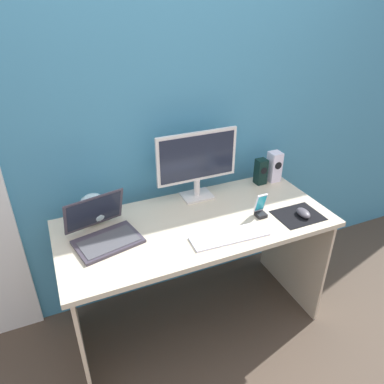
{
  "coord_description": "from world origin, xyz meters",
  "views": [
    {
      "loc": [
        -0.67,
        -1.49,
        1.86
      ],
      "look_at": [
        -0.03,
        -0.02,
        0.96
      ],
      "focal_mm": 33.98,
      "sensor_mm": 36.0,
      "label": 1
    }
  ],
  "objects_px": {
    "monitor": "(197,162)",
    "laptop": "(103,231)",
    "speaker_right": "(274,167)",
    "phone_in_dock": "(261,208)",
    "keyboard_external": "(230,236)",
    "mouse": "(303,213)",
    "speaker_near_monitor": "(261,172)",
    "fishbowl": "(94,208)"
  },
  "relations": [
    {
      "from": "speaker_right",
      "to": "keyboard_external",
      "type": "bearing_deg",
      "value": -142.02
    },
    {
      "from": "phone_in_dock",
      "to": "keyboard_external",
      "type": "bearing_deg",
      "value": -156.64
    },
    {
      "from": "laptop",
      "to": "monitor",
      "type": "bearing_deg",
      "value": 18.38
    },
    {
      "from": "speaker_right",
      "to": "phone_in_dock",
      "type": "xyz_separation_m",
      "value": [
        -0.31,
        -0.33,
        -0.05
      ]
    },
    {
      "from": "speaker_right",
      "to": "mouse",
      "type": "bearing_deg",
      "value": -102.38
    },
    {
      "from": "fishbowl",
      "to": "keyboard_external",
      "type": "xyz_separation_m",
      "value": [
        0.6,
        -0.42,
        -0.07
      ]
    },
    {
      "from": "monitor",
      "to": "laptop",
      "type": "height_order",
      "value": "monitor"
    },
    {
      "from": "monitor",
      "to": "fishbowl",
      "type": "relative_size",
      "value": 3.0
    },
    {
      "from": "speaker_near_monitor",
      "to": "fishbowl",
      "type": "bearing_deg",
      "value": -179.34
    },
    {
      "from": "speaker_near_monitor",
      "to": "phone_in_dock",
      "type": "xyz_separation_m",
      "value": [
        -0.21,
        -0.33,
        -0.03
      ]
    },
    {
      "from": "keyboard_external",
      "to": "mouse",
      "type": "distance_m",
      "value": 0.46
    },
    {
      "from": "monitor",
      "to": "laptop",
      "type": "distance_m",
      "value": 0.66
    },
    {
      "from": "monitor",
      "to": "mouse",
      "type": "xyz_separation_m",
      "value": [
        0.45,
        -0.43,
        -0.21
      ]
    },
    {
      "from": "mouse",
      "to": "fishbowl",
      "type": "bearing_deg",
      "value": 164.52
    },
    {
      "from": "monitor",
      "to": "phone_in_dock",
      "type": "bearing_deg",
      "value": -54.79
    },
    {
      "from": "monitor",
      "to": "phone_in_dock",
      "type": "xyz_separation_m",
      "value": [
        0.23,
        -0.33,
        -0.18
      ]
    },
    {
      "from": "keyboard_external",
      "to": "fishbowl",
      "type": "bearing_deg",
      "value": 147.36
    },
    {
      "from": "speaker_near_monitor",
      "to": "phone_in_dock",
      "type": "relative_size",
      "value": 1.2
    },
    {
      "from": "phone_in_dock",
      "to": "mouse",
      "type": "bearing_deg",
      "value": -24.77
    },
    {
      "from": "monitor",
      "to": "keyboard_external",
      "type": "bearing_deg",
      "value": -91.81
    },
    {
      "from": "laptop",
      "to": "keyboard_external",
      "type": "xyz_separation_m",
      "value": [
        0.59,
        -0.24,
        -0.04
      ]
    },
    {
      "from": "laptop",
      "to": "fishbowl",
      "type": "height_order",
      "value": "laptop"
    },
    {
      "from": "speaker_near_monitor",
      "to": "mouse",
      "type": "xyz_separation_m",
      "value": [
        0.01,
        -0.43,
        -0.06
      ]
    },
    {
      "from": "mouse",
      "to": "phone_in_dock",
      "type": "distance_m",
      "value": 0.24
    },
    {
      "from": "mouse",
      "to": "speaker_right",
      "type": "bearing_deg",
      "value": 83.57
    },
    {
      "from": "monitor",
      "to": "speaker_right",
      "type": "xyz_separation_m",
      "value": [
        0.54,
        -0.0,
        -0.13
      ]
    },
    {
      "from": "monitor",
      "to": "fishbowl",
      "type": "bearing_deg",
      "value": -178.56
    },
    {
      "from": "mouse",
      "to": "phone_in_dock",
      "type": "relative_size",
      "value": 0.73
    },
    {
      "from": "speaker_right",
      "to": "keyboard_external",
      "type": "height_order",
      "value": "speaker_right"
    },
    {
      "from": "keyboard_external",
      "to": "mouse",
      "type": "relative_size",
      "value": 4.06
    },
    {
      "from": "monitor",
      "to": "fishbowl",
      "type": "height_order",
      "value": "monitor"
    },
    {
      "from": "speaker_near_monitor",
      "to": "fishbowl",
      "type": "height_order",
      "value": "speaker_near_monitor"
    },
    {
      "from": "speaker_right",
      "to": "phone_in_dock",
      "type": "bearing_deg",
      "value": -133.34
    },
    {
      "from": "monitor",
      "to": "keyboard_external",
      "type": "relative_size",
      "value": 1.21
    },
    {
      "from": "mouse",
      "to": "monitor",
      "type": "bearing_deg",
      "value": 142.17
    },
    {
      "from": "monitor",
      "to": "laptop",
      "type": "bearing_deg",
      "value": -161.62
    },
    {
      "from": "speaker_near_monitor",
      "to": "keyboard_external",
      "type": "xyz_separation_m",
      "value": [
        -0.46,
        -0.44,
        -0.08
      ]
    },
    {
      "from": "keyboard_external",
      "to": "speaker_near_monitor",
      "type": "bearing_deg",
      "value": 46.34
    },
    {
      "from": "fishbowl",
      "to": "keyboard_external",
      "type": "distance_m",
      "value": 0.74
    },
    {
      "from": "laptop",
      "to": "keyboard_external",
      "type": "distance_m",
      "value": 0.64
    },
    {
      "from": "fishbowl",
      "to": "phone_in_dock",
      "type": "bearing_deg",
      "value": -20.56
    },
    {
      "from": "keyboard_external",
      "to": "mouse",
      "type": "xyz_separation_m",
      "value": [
        0.46,
        0.01,
        0.02
      ]
    }
  ]
}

